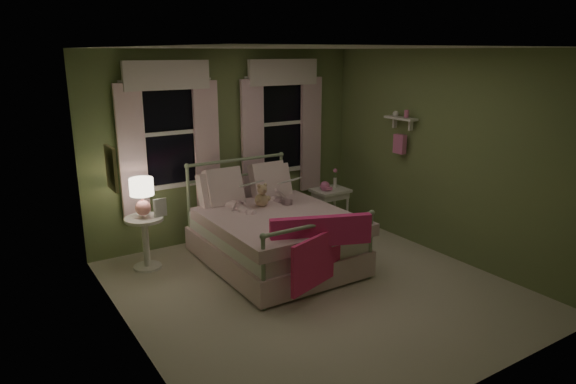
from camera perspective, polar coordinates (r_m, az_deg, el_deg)
room_shell at (r=5.43m, az=3.13°, el=1.86°), size 4.20×4.20×4.20m
bed at (r=6.38m, az=-1.69°, el=-4.64°), size 1.58×2.04×1.18m
pink_throw at (r=5.50m, az=3.83°, el=-5.51°), size 1.06×0.51×0.71m
child_left at (r=6.42m, az=-5.82°, el=1.03°), size 0.31×0.21×0.83m
child_right at (r=6.71m, az=-1.53°, el=0.93°), size 0.33×0.27×0.65m
book_left at (r=6.21m, az=-4.76°, el=0.37°), size 0.21×0.15×0.26m
book_right at (r=6.50m, az=-0.39°, el=0.70°), size 0.22×0.17×0.26m
teddy_bear at (r=6.47m, az=-2.92°, el=-0.56°), size 0.23×0.18×0.30m
nightstand_left at (r=6.44m, az=-15.57°, el=-4.69°), size 0.46×0.46×0.65m
table_lamp at (r=6.28m, az=-15.92°, el=-0.09°), size 0.28×0.28×0.46m
book_nightstand at (r=6.32m, az=-14.65°, el=-2.72°), size 0.17×0.23×0.02m
nightstand_right at (r=7.43m, az=4.72°, el=-0.42°), size 0.50×0.40×0.64m
pink_toy at (r=7.32m, az=4.14°, el=0.65°), size 0.14×0.19×0.14m
bud_vase at (r=7.47m, az=5.26°, el=1.57°), size 0.06×0.06×0.28m
window_left at (r=6.76m, az=-13.04°, el=6.96°), size 1.34×0.13×1.96m
window_right at (r=7.50m, az=-0.64°, el=8.15°), size 1.34×0.13×1.96m
wall_shelf at (r=7.12m, az=12.37°, el=6.61°), size 0.15×0.50×0.60m
framed_picture at (r=5.12m, az=-19.02°, el=2.51°), size 0.03×0.32×0.42m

